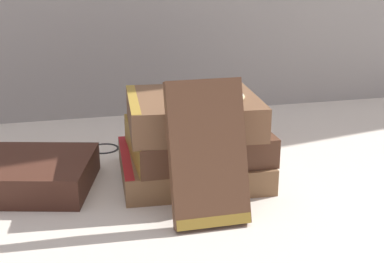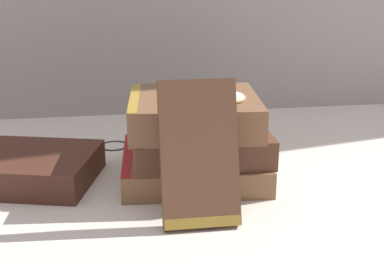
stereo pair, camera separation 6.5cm
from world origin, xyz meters
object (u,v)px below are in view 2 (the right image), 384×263
object	(u,v)px
book_flat_top	(190,113)
reading_glasses	(131,145)
book_flat_bottom	(190,164)
pocket_watch	(223,97)
book_leaning_front	(199,158)
book_side_left	(4,166)
book_flat_middle	(195,140)

from	to	relation	value
book_flat_top	reading_glasses	distance (m)	0.19
book_flat_bottom	pocket_watch	distance (m)	0.11
book_leaning_front	book_side_left	bearing A→B (deg)	148.30
book_flat_middle	book_flat_top	world-z (taller)	book_flat_top
book_flat_bottom	book_flat_middle	xyz separation A→B (m)	(0.01, -0.00, 0.04)
pocket_watch	book_side_left	bearing A→B (deg)	169.42
book_flat_middle	book_side_left	size ratio (longest dim) A/B	0.69
book_side_left	book_leaning_front	world-z (taller)	book_leaning_front
book_side_left	book_leaning_front	bearing A→B (deg)	-16.81
book_flat_middle	pocket_watch	bearing A→B (deg)	-40.68
book_leaning_front	pocket_watch	size ratio (longest dim) A/B	2.72
book_side_left	reading_glasses	size ratio (longest dim) A/B	2.43
book_flat_top	reading_glasses	xyz separation A→B (m)	(-0.08, 0.15, -0.09)
book_flat_bottom	book_leaning_front	bearing A→B (deg)	-89.79
book_flat_top	reading_glasses	world-z (taller)	book_flat_top
book_leaning_front	reading_glasses	distance (m)	0.28
book_flat_middle	book_leaning_front	bearing A→B (deg)	-95.81
book_side_left	book_flat_middle	bearing A→B (deg)	9.21
book_leaning_front	reading_glasses	world-z (taller)	book_leaning_front
book_flat_top	book_leaning_front	bearing A→B (deg)	-88.34
book_flat_middle	reading_glasses	world-z (taller)	book_flat_middle
reading_glasses	book_leaning_front	bearing A→B (deg)	-69.88
reading_glasses	pocket_watch	bearing A→B (deg)	-49.95
pocket_watch	book_leaning_front	bearing A→B (deg)	-115.81
pocket_watch	book_flat_top	bearing A→B (deg)	152.12
book_flat_middle	reading_glasses	xyz separation A→B (m)	(-0.08, 0.14, -0.05)
book_leaning_front	reading_glasses	xyz separation A→B (m)	(-0.07, 0.27, -0.07)
book_flat_top	book_flat_middle	bearing A→B (deg)	50.29
book_flat_bottom	book_side_left	world-z (taller)	book_side_left
book_flat_top	reading_glasses	bearing A→B (deg)	121.93
book_flat_top	book_side_left	xyz separation A→B (m)	(-0.25, 0.03, -0.08)
book_flat_bottom	reading_glasses	size ratio (longest dim) A/B	1.90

